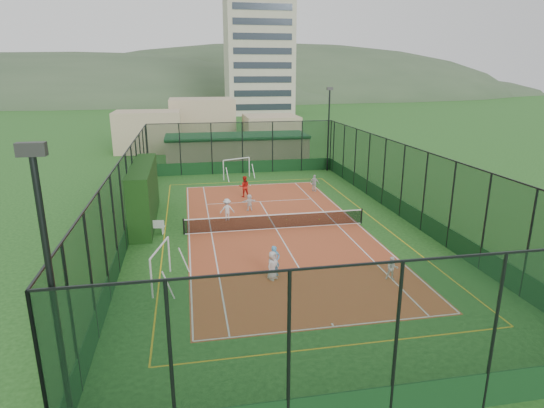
{
  "coord_description": "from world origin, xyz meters",
  "views": [
    {
      "loc": [
        -5.33,
        -27.01,
        9.69
      ],
      "look_at": [
        0.05,
        1.56,
        1.2
      ],
      "focal_mm": 30.0,
      "sensor_mm": 36.0,
      "label": 1
    }
  ],
  "objects_px": {
    "apartment_tower": "(258,48)",
    "coach": "(244,186)",
    "child_near_mid": "(275,261)",
    "futsal_goal_near": "(161,266)",
    "floodlight_sw": "(56,315)",
    "white_bench": "(151,226)",
    "child_near_left": "(273,265)",
    "clubhouse": "(237,149)",
    "futsal_goal_far": "(237,169)",
    "child_near_right": "(392,268)",
    "child_far_right": "(314,183)",
    "floodlight_ne": "(328,130)",
    "child_far_left": "(227,209)",
    "child_far_back": "(249,202)"
  },
  "relations": [
    {
      "from": "child_near_mid",
      "to": "child_near_right",
      "type": "xyz_separation_m",
      "value": [
        5.48,
        -1.46,
        -0.19
      ]
    },
    {
      "from": "futsal_goal_near",
      "to": "floodlight_ne",
      "type": "bearing_deg",
      "value": -19.1
    },
    {
      "from": "child_near_right",
      "to": "child_far_left",
      "type": "height_order",
      "value": "child_far_left"
    },
    {
      "from": "futsal_goal_near",
      "to": "apartment_tower",
      "type": "bearing_deg",
      "value": 2.38
    },
    {
      "from": "child_far_right",
      "to": "child_far_back",
      "type": "distance_m",
      "value": 7.53
    },
    {
      "from": "floodlight_ne",
      "to": "child_far_right",
      "type": "distance_m",
      "value": 9.36
    },
    {
      "from": "futsal_goal_far",
      "to": "child_near_right",
      "type": "xyz_separation_m",
      "value": [
        4.94,
        -23.07,
        -0.34
      ]
    },
    {
      "from": "apartment_tower",
      "to": "coach",
      "type": "height_order",
      "value": "apartment_tower"
    },
    {
      "from": "floodlight_sw",
      "to": "clubhouse",
      "type": "relative_size",
      "value": 0.54
    },
    {
      "from": "clubhouse",
      "to": "child_near_right",
      "type": "bearing_deg",
      "value": -82.34
    },
    {
      "from": "white_bench",
      "to": "futsal_goal_near",
      "type": "bearing_deg",
      "value": -70.8
    },
    {
      "from": "child_near_mid",
      "to": "child_far_left",
      "type": "xyz_separation_m",
      "value": [
        -1.5,
        9.14,
        -0.02
      ]
    },
    {
      "from": "white_bench",
      "to": "child_near_left",
      "type": "distance_m",
      "value": 9.94
    },
    {
      "from": "child_near_mid",
      "to": "child_far_left",
      "type": "distance_m",
      "value": 9.26
    },
    {
      "from": "clubhouse",
      "to": "coach",
      "type": "bearing_deg",
      "value": -94.06
    },
    {
      "from": "floodlight_sw",
      "to": "futsal_goal_far",
      "type": "xyz_separation_m",
      "value": [
        7.74,
        31.35,
        -3.2
      ]
    },
    {
      "from": "floodlight_sw",
      "to": "futsal_goal_far",
      "type": "relative_size",
      "value": 2.87
    },
    {
      "from": "futsal_goal_far",
      "to": "child_far_right",
      "type": "bearing_deg",
      "value": -69.7
    },
    {
      "from": "clubhouse",
      "to": "child_near_left",
      "type": "distance_m",
      "value": 29.27
    },
    {
      "from": "child_near_mid",
      "to": "white_bench",
      "type": "bearing_deg",
      "value": 109.07
    },
    {
      "from": "floodlight_sw",
      "to": "child_far_back",
      "type": "bearing_deg",
      "value": 70.25
    },
    {
      "from": "futsal_goal_near",
      "to": "futsal_goal_far",
      "type": "height_order",
      "value": "futsal_goal_far"
    },
    {
      "from": "child_near_left",
      "to": "child_far_left",
      "type": "distance_m",
      "value": 9.59
    },
    {
      "from": "clubhouse",
      "to": "child_far_right",
      "type": "distance_m",
      "value": 14.27
    },
    {
      "from": "clubhouse",
      "to": "coach",
      "type": "distance_m",
      "value": 14.03
    },
    {
      "from": "white_bench",
      "to": "child_far_right",
      "type": "xyz_separation_m",
      "value": [
        12.8,
        8.13,
        0.24
      ]
    },
    {
      "from": "futsal_goal_near",
      "to": "coach",
      "type": "bearing_deg",
      "value": -7.2
    },
    {
      "from": "child_near_left",
      "to": "child_far_left",
      "type": "relative_size",
      "value": 0.94
    },
    {
      "from": "white_bench",
      "to": "coach",
      "type": "distance_m",
      "value": 10.13
    },
    {
      "from": "clubhouse",
      "to": "white_bench",
      "type": "relative_size",
      "value": 8.89
    },
    {
      "from": "clubhouse",
      "to": "child_near_left",
      "type": "xyz_separation_m",
      "value": [
        -1.58,
        -29.21,
        -0.85
      ]
    },
    {
      "from": "floodlight_ne",
      "to": "clubhouse",
      "type": "xyz_separation_m",
      "value": [
        -8.6,
        5.4,
        -2.55
      ]
    },
    {
      "from": "floodlight_ne",
      "to": "white_bench",
      "type": "bearing_deg",
      "value": -135.58
    },
    {
      "from": "apartment_tower",
      "to": "child_far_back",
      "type": "bearing_deg",
      "value": -99.57
    },
    {
      "from": "apartment_tower",
      "to": "child_near_mid",
      "type": "relative_size",
      "value": 19.4
    },
    {
      "from": "floodlight_sw",
      "to": "child_near_left",
      "type": "distance_m",
      "value": 12.21
    },
    {
      "from": "floodlight_ne",
      "to": "clubhouse",
      "type": "height_order",
      "value": "floodlight_ne"
    },
    {
      "from": "child_far_right",
      "to": "clubhouse",
      "type": "bearing_deg",
      "value": -35.23
    },
    {
      "from": "white_bench",
      "to": "child_near_right",
      "type": "bearing_deg",
      "value": -25.03
    },
    {
      "from": "apartment_tower",
      "to": "floodlight_sw",
      "type": "bearing_deg",
      "value": -101.8
    },
    {
      "from": "child_far_left",
      "to": "coach",
      "type": "relative_size",
      "value": 0.89
    },
    {
      "from": "clubhouse",
      "to": "child_far_back",
      "type": "distance_m",
      "value": 17.8
    },
    {
      "from": "floodlight_sw",
      "to": "child_far_back",
      "type": "relative_size",
      "value": 6.83
    },
    {
      "from": "floodlight_sw",
      "to": "coach",
      "type": "relative_size",
      "value": 4.85
    },
    {
      "from": "clubhouse",
      "to": "apartment_tower",
      "type": "distance_m",
      "value": 62.64
    },
    {
      "from": "floodlight_ne",
      "to": "coach",
      "type": "bearing_deg",
      "value": -138.21
    },
    {
      "from": "floodlight_sw",
      "to": "child_near_right",
      "type": "bearing_deg",
      "value": 33.15
    },
    {
      "from": "coach",
      "to": "child_near_mid",
      "type": "bearing_deg",
      "value": 91.84
    },
    {
      "from": "futsal_goal_far",
      "to": "child_far_right",
      "type": "relative_size",
      "value": 2.04
    },
    {
      "from": "futsal_goal_far",
      "to": "child_near_left",
      "type": "height_order",
      "value": "futsal_goal_far"
    }
  ]
}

